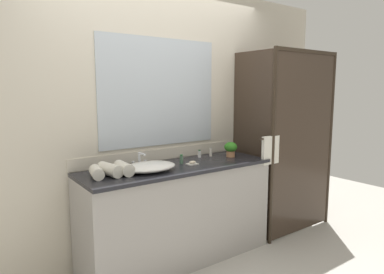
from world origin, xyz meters
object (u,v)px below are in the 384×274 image
(faucet, at_px, (140,162))
(soap_dish, at_px, (192,163))
(amenity_bottle_shampoo, at_px, (200,154))
(rolled_towel_middle, at_px, (110,170))
(amenity_bottle_conditioner, at_px, (181,159))
(potted_plant, at_px, (231,148))
(rolled_towel_near_edge, at_px, (97,172))
(amenity_bottle_lotion, at_px, (211,152))
(sink_basin, at_px, (150,167))
(rolled_towel_far_edge, at_px, (124,168))

(faucet, height_order, soap_dish, faucet)
(amenity_bottle_shampoo, relative_size, rolled_towel_middle, 0.33)
(amenity_bottle_conditioner, bearing_deg, amenity_bottle_shampoo, 23.66)
(faucet, xyz_separation_m, potted_plant, (0.97, -0.12, 0.04))
(amenity_bottle_shampoo, bearing_deg, rolled_towel_middle, -170.45)
(amenity_bottle_conditioner, distance_m, rolled_towel_middle, 0.71)
(amenity_bottle_shampoo, bearing_deg, rolled_towel_near_edge, -171.14)
(faucet, relative_size, amenity_bottle_shampoo, 2.15)
(rolled_towel_middle, bearing_deg, soap_dish, -3.77)
(amenity_bottle_shampoo, bearing_deg, amenity_bottle_lotion, -6.11)
(potted_plant, relative_size, amenity_bottle_lotion, 1.63)
(sink_basin, height_order, rolled_towel_far_edge, rolled_towel_far_edge)
(faucet, relative_size, potted_plant, 1.12)
(amenity_bottle_lotion, xyz_separation_m, rolled_towel_far_edge, (-1.05, -0.18, 0.01))
(potted_plant, bearing_deg, rolled_towel_middle, -179.13)
(amenity_bottle_conditioner, xyz_separation_m, rolled_towel_far_edge, (-0.60, -0.06, 0.01))
(potted_plant, height_order, rolled_towel_far_edge, potted_plant)
(rolled_towel_near_edge, bearing_deg, potted_plant, 0.98)
(faucet, bearing_deg, potted_plant, -6.88)
(soap_dish, bearing_deg, rolled_towel_middle, 176.23)
(faucet, bearing_deg, rolled_towel_middle, -157.80)
(faucet, relative_size, amenity_bottle_lotion, 1.81)
(amenity_bottle_shampoo, height_order, rolled_towel_far_edge, rolled_towel_far_edge)
(faucet, xyz_separation_m, soap_dish, (0.44, -0.19, -0.03))
(amenity_bottle_conditioner, xyz_separation_m, rolled_towel_near_edge, (-0.82, -0.04, 0.00))
(sink_basin, bearing_deg, rolled_towel_far_edge, 173.87)
(amenity_bottle_shampoo, bearing_deg, rolled_towel_far_edge, -167.92)
(sink_basin, distance_m, rolled_towel_near_edge, 0.45)
(sink_basin, height_order, amenity_bottle_lotion, amenity_bottle_lotion)
(amenity_bottle_lotion, xyz_separation_m, rolled_towel_near_edge, (-1.27, -0.16, 0.00))
(sink_basin, height_order, amenity_bottle_shampoo, amenity_bottle_shampoo)
(rolled_towel_middle, height_order, rolled_towel_far_edge, same)
(sink_basin, relative_size, amenity_bottle_shampoo, 5.79)
(amenity_bottle_shampoo, distance_m, amenity_bottle_conditioner, 0.34)
(amenity_bottle_lotion, height_order, rolled_towel_far_edge, rolled_towel_far_edge)
(faucet, xyz_separation_m, rolled_towel_near_edge, (-0.45, -0.14, 0.00))
(rolled_towel_middle, bearing_deg, amenity_bottle_lotion, 7.77)
(sink_basin, bearing_deg, amenity_bottle_shampoo, 17.73)
(potted_plant, bearing_deg, rolled_towel_far_edge, -177.92)
(potted_plant, xyz_separation_m, rolled_towel_near_edge, (-1.42, -0.02, -0.04))
(potted_plant, relative_size, rolled_towel_middle, 0.63)
(faucet, bearing_deg, amenity_bottle_lotion, 1.46)
(soap_dish, bearing_deg, rolled_towel_far_edge, 177.63)
(amenity_bottle_shampoo, bearing_deg, amenity_bottle_conditioner, -156.34)
(amenity_bottle_lotion, bearing_deg, sink_basin, -165.94)
(amenity_bottle_conditioner, bearing_deg, sink_basin, -167.54)
(amenity_bottle_shampoo, height_order, amenity_bottle_conditioner, amenity_bottle_conditioner)
(amenity_bottle_lotion, height_order, amenity_bottle_shampoo, amenity_bottle_lotion)
(sink_basin, height_order, potted_plant, potted_plant)
(faucet, relative_size, rolled_towel_middle, 0.70)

